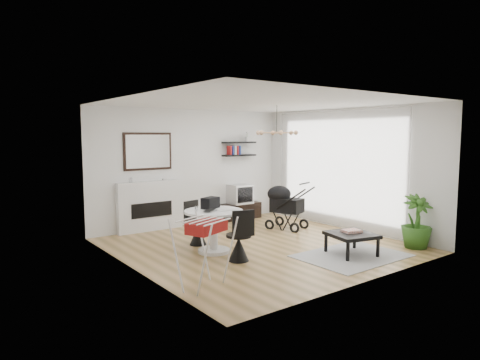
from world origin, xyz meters
TOP-DOWN VIEW (x-y plane):
  - floor at (0.00, 0.00)m, footprint 5.00×5.00m
  - ceiling at (0.00, 0.00)m, footprint 5.00×5.00m
  - wall_back at (0.00, 2.50)m, footprint 5.00×0.00m
  - wall_left at (-2.50, 0.00)m, footprint 0.00×5.00m
  - wall_right at (2.50, 0.00)m, footprint 0.00×5.00m
  - sheer_curtain at (2.40, 0.20)m, footprint 0.04×3.60m
  - fireplace at (-1.10, 2.42)m, footprint 1.50×0.17m
  - shelf_lower at (1.30, 2.37)m, footprint 0.90×0.25m
  - shelf_upper at (1.30, 2.37)m, footprint 0.90×0.25m
  - pendant_lamp at (0.70, 0.30)m, footprint 0.90×0.90m
  - tv_console at (1.30, 2.30)m, footprint 1.06×0.37m
  - crt_tv at (1.26, 2.30)m, footprint 0.55×0.48m
  - dining_table at (-0.95, 0.11)m, footprint 1.05×1.05m
  - laptop at (-1.05, 0.02)m, footprint 0.37×0.34m
  - black_bag at (-0.88, 0.33)m, footprint 0.39×0.31m
  - newspaper at (-0.74, 0.02)m, footprint 0.39×0.34m
  - drinking_glass at (-1.24, 0.22)m, footprint 0.05×0.05m
  - chair_far at (-0.90, 0.77)m, footprint 0.42×0.44m
  - chair_near at (-0.91, -0.59)m, footprint 0.45×0.46m
  - drying_rack at (-2.05, -1.30)m, footprint 0.82×0.80m
  - stroller at (1.42, 0.82)m, footprint 0.81×0.99m
  - rug at (0.84, -1.53)m, footprint 1.84×1.33m
  - coffee_table at (0.90, -1.48)m, footprint 0.89×0.89m
  - magazines at (0.95, -1.43)m, footprint 0.36×0.31m
  - potted_plant at (2.25, -1.89)m, footprint 0.72×0.72m

SIDE VIEW (x-z plane):
  - floor at x=0.00m, z-range 0.00..0.00m
  - rug at x=0.84m, z-range 0.00..0.01m
  - tv_console at x=1.30m, z-range 0.00..0.40m
  - chair_far at x=-0.90m, z-range -0.15..0.69m
  - chair_near at x=-0.91m, z-range -0.16..0.73m
  - coffee_table at x=0.90m, z-range 0.16..0.54m
  - magazines at x=0.95m, z-range 0.39..0.44m
  - stroller at x=1.42m, z-range -0.08..1.01m
  - potted_plant at x=2.25m, z-range 0.00..1.00m
  - dining_table at x=-0.95m, z-range 0.12..0.89m
  - drying_rack at x=-2.05m, z-range 0.03..0.99m
  - crt_tv at x=1.26m, z-range 0.40..0.88m
  - fireplace at x=-1.10m, z-range -0.39..1.77m
  - newspaper at x=-0.74m, z-range 0.77..0.78m
  - laptop at x=-1.05m, z-range 0.77..0.79m
  - drinking_glass at x=-1.24m, z-range 0.77..0.86m
  - black_bag at x=-0.88m, z-range 0.77..0.97m
  - wall_back at x=0.00m, z-range -1.15..3.85m
  - wall_left at x=-2.50m, z-range -1.15..3.85m
  - wall_right at x=2.50m, z-range -1.15..3.85m
  - sheer_curtain at x=2.40m, z-range 0.05..2.65m
  - shelf_lower at x=1.30m, z-range 1.58..1.62m
  - shelf_upper at x=1.30m, z-range 1.90..1.94m
  - pendant_lamp at x=0.70m, z-range 2.10..2.20m
  - ceiling at x=0.00m, z-range 2.70..2.70m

